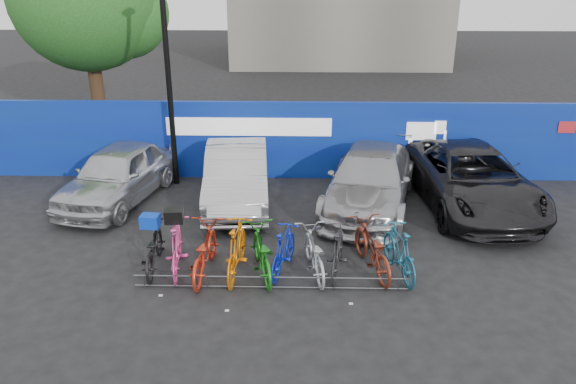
{
  "coord_description": "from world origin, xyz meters",
  "views": [
    {
      "loc": [
        0.6,
        -10.5,
        6.13
      ],
      "look_at": [
        0.29,
        2.0,
        1.1
      ],
      "focal_mm": 35.0,
      "sensor_mm": 36.0,
      "label": 1
    }
  ],
  "objects_px": {
    "car_1": "(237,175)",
    "bike_0": "(153,248)",
    "bike_1": "(177,246)",
    "car_0": "(118,174)",
    "bike_9": "(399,251)",
    "bike_5": "(284,250)",
    "car_2": "(370,180)",
    "car_3": "(471,178)",
    "tree": "(93,0)",
    "bike_3": "(237,249)",
    "bike_6": "(314,253)",
    "bike_rack": "(271,282)",
    "bike_4": "(261,253)",
    "lamppost": "(168,75)",
    "bike_2": "(204,251)",
    "bike_7": "(338,251)",
    "bike_8": "(372,248)"
  },
  "relations": [
    {
      "from": "bike_9",
      "to": "bike_1",
      "type": "bearing_deg",
      "value": -12.48
    },
    {
      "from": "lamppost",
      "to": "car_0",
      "type": "height_order",
      "value": "lamppost"
    },
    {
      "from": "bike_1",
      "to": "bike_6",
      "type": "height_order",
      "value": "bike_1"
    },
    {
      "from": "bike_1",
      "to": "bike_3",
      "type": "distance_m",
      "value": 1.31
    },
    {
      "from": "bike_5",
      "to": "car_3",
      "type": "bearing_deg",
      "value": -128.13
    },
    {
      "from": "bike_1",
      "to": "bike_7",
      "type": "height_order",
      "value": "bike_1"
    },
    {
      "from": "bike_1",
      "to": "bike_5",
      "type": "distance_m",
      "value": 2.29
    },
    {
      "from": "bike_8",
      "to": "bike_9",
      "type": "xyz_separation_m",
      "value": [
        0.56,
        -0.15,
        0.01
      ]
    },
    {
      "from": "bike_4",
      "to": "bike_9",
      "type": "bearing_deg",
      "value": 167.27
    },
    {
      "from": "car_1",
      "to": "bike_2",
      "type": "bearing_deg",
      "value": -98.58
    },
    {
      "from": "car_0",
      "to": "bike_9",
      "type": "height_order",
      "value": "car_0"
    },
    {
      "from": "car_0",
      "to": "car_3",
      "type": "relative_size",
      "value": 0.8
    },
    {
      "from": "tree",
      "to": "car_2",
      "type": "distance_m",
      "value": 11.97
    },
    {
      "from": "car_1",
      "to": "bike_0",
      "type": "xyz_separation_m",
      "value": [
        -1.4,
        -3.83,
        -0.29
      ]
    },
    {
      "from": "car_0",
      "to": "bike_1",
      "type": "height_order",
      "value": "car_0"
    },
    {
      "from": "car_1",
      "to": "bike_2",
      "type": "xyz_separation_m",
      "value": [
        -0.26,
        -4.04,
        -0.25
      ]
    },
    {
      "from": "car_3",
      "to": "bike_5",
      "type": "relative_size",
      "value": 3.43
    },
    {
      "from": "bike_9",
      "to": "bike_6",
      "type": "bearing_deg",
      "value": -12.02
    },
    {
      "from": "tree",
      "to": "bike_5",
      "type": "distance_m",
      "value": 12.97
    },
    {
      "from": "bike_1",
      "to": "bike_4",
      "type": "height_order",
      "value": "bike_1"
    },
    {
      "from": "lamppost",
      "to": "bike_3",
      "type": "height_order",
      "value": "lamppost"
    },
    {
      "from": "lamppost",
      "to": "car_3",
      "type": "bearing_deg",
      "value": -10.12
    },
    {
      "from": "bike_rack",
      "to": "bike_5",
      "type": "xyz_separation_m",
      "value": [
        0.24,
        0.75,
        0.34
      ]
    },
    {
      "from": "car_1",
      "to": "bike_5",
      "type": "bearing_deg",
      "value": -74.76
    },
    {
      "from": "car_2",
      "to": "bike_5",
      "type": "height_order",
      "value": "car_2"
    },
    {
      "from": "car_2",
      "to": "car_3",
      "type": "distance_m",
      "value": 2.74
    },
    {
      "from": "tree",
      "to": "car_2",
      "type": "bearing_deg",
      "value": -34.1
    },
    {
      "from": "car_3",
      "to": "bike_5",
      "type": "xyz_separation_m",
      "value": [
        -4.98,
        -3.75,
        -0.3
      ]
    },
    {
      "from": "bike_rack",
      "to": "bike_3",
      "type": "distance_m",
      "value": 1.05
    },
    {
      "from": "tree",
      "to": "bike_1",
      "type": "bearing_deg",
      "value": -64.57
    },
    {
      "from": "bike_3",
      "to": "bike_8",
      "type": "height_order",
      "value": "bike_3"
    },
    {
      "from": "car_3",
      "to": "bike_9",
      "type": "height_order",
      "value": "car_3"
    },
    {
      "from": "bike_8",
      "to": "bike_5",
      "type": "bearing_deg",
      "value": -12.46
    },
    {
      "from": "bike_5",
      "to": "bike_7",
      "type": "distance_m",
      "value": 1.16
    },
    {
      "from": "car_0",
      "to": "bike_5",
      "type": "relative_size",
      "value": 2.74
    },
    {
      "from": "bike_6",
      "to": "bike_1",
      "type": "bearing_deg",
      "value": -11.83
    },
    {
      "from": "lamppost",
      "to": "car_3",
      "type": "relative_size",
      "value": 1.06
    },
    {
      "from": "bike_0",
      "to": "bike_9",
      "type": "relative_size",
      "value": 1.02
    },
    {
      "from": "bike_rack",
      "to": "bike_5",
      "type": "height_order",
      "value": "bike_5"
    },
    {
      "from": "tree",
      "to": "bike_rack",
      "type": "height_order",
      "value": "tree"
    },
    {
      "from": "car_1",
      "to": "bike_1",
      "type": "relative_size",
      "value": 2.46
    },
    {
      "from": "car_1",
      "to": "bike_1",
      "type": "distance_m",
      "value": 4.01
    },
    {
      "from": "lamppost",
      "to": "bike_2",
      "type": "xyz_separation_m",
      "value": [
        1.75,
        -5.41,
        -2.73
      ]
    },
    {
      "from": "car_1",
      "to": "bike_6",
      "type": "xyz_separation_m",
      "value": [
        2.07,
        -3.96,
        -0.29
      ]
    },
    {
      "from": "bike_3",
      "to": "car_2",
      "type": "bearing_deg",
      "value": -125.9
    },
    {
      "from": "car_0",
      "to": "bike_9",
      "type": "xyz_separation_m",
      "value": [
        7.19,
        -3.96,
        -0.23
      ]
    },
    {
      "from": "bike_rack",
      "to": "car_2",
      "type": "relative_size",
      "value": 1.05
    },
    {
      "from": "lamppost",
      "to": "bike_6",
      "type": "distance_m",
      "value": 7.27
    },
    {
      "from": "bike_1",
      "to": "bike_4",
      "type": "relative_size",
      "value": 0.99
    },
    {
      "from": "bike_7",
      "to": "bike_0",
      "type": "bearing_deg",
      "value": 9.11
    }
  ]
}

